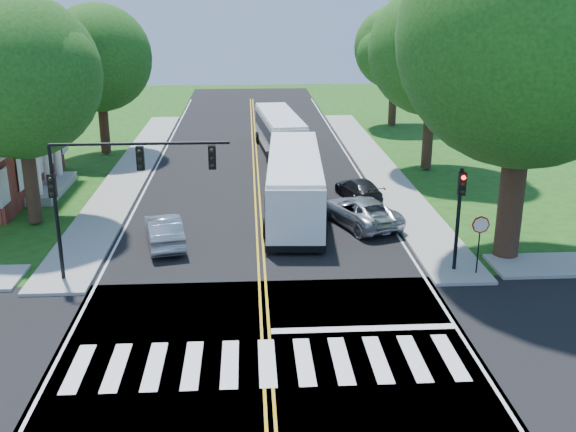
{
  "coord_description": "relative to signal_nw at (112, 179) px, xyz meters",
  "views": [
    {
      "loc": [
        -0.48,
        -19.62,
        11.29
      ],
      "look_at": [
        1.14,
        7.29,
        2.4
      ],
      "focal_mm": 42.0,
      "sensor_mm": 36.0,
      "label": 1
    }
  ],
  "objects": [
    {
      "name": "tree_east_far",
      "position": [
        18.36,
        33.57,
        2.48
      ],
      "size": [
        7.2,
        7.2,
        10.34
      ],
      "color": "#311D13",
      "rests_on": "ground"
    },
    {
      "name": "ground",
      "position": [
        5.86,
        -6.43,
        -4.38
      ],
      "size": [
        140.0,
        140.0,
        0.0
      ],
      "primitive_type": "plane",
      "color": "#1D4511",
      "rests_on": "ground"
    },
    {
      "name": "sidewalk_ne",
      "position": [
        14.16,
        18.57,
        -4.3
      ],
      "size": [
        2.6,
        40.0,
        0.15
      ],
      "primitive_type": "cube",
      "color": "gray",
      "rests_on": "ground"
    },
    {
      "name": "suv",
      "position": [
        11.03,
        6.45,
        -3.63
      ],
      "size": [
        4.16,
        5.83,
        1.47
      ],
      "primitive_type": "imported",
      "rotation": [
        0.0,
        0.0,
        3.5
      ],
      "color": "#B8BAC0",
      "rests_on": "road"
    },
    {
      "name": "tree_ne_big",
      "position": [
        16.86,
        1.57,
        5.24
      ],
      "size": [
        10.8,
        10.8,
        14.91
      ],
      "color": "#311D13",
      "rests_on": "ground"
    },
    {
      "name": "sidewalk_nw",
      "position": [
        -2.44,
        18.57,
        -4.3
      ],
      "size": [
        2.6,
        40.0,
        0.15
      ],
      "primitive_type": "cube",
      "color": "gray",
      "rests_on": "ground"
    },
    {
      "name": "tree_west_near",
      "position": [
        -5.64,
        7.57,
        3.15
      ],
      "size": [
        8.0,
        8.0,
        11.4
      ],
      "color": "#311D13",
      "rests_on": "ground"
    },
    {
      "name": "tree_west_far",
      "position": [
        -5.14,
        23.57,
        2.62
      ],
      "size": [
        7.6,
        7.6,
        10.67
      ],
      "color": "#311D13",
      "rests_on": "ground"
    },
    {
      "name": "center_line",
      "position": [
        5.86,
        15.57,
        -4.36
      ],
      "size": [
        0.36,
        70.0,
        0.01
      ],
      "primitive_type": "cube",
      "color": "gold",
      "rests_on": "road"
    },
    {
      "name": "stop_bar",
      "position": [
        9.36,
        -4.83,
        -4.36
      ],
      "size": [
        6.6,
        0.4,
        0.01
      ],
      "primitive_type": "cube",
      "color": "silver",
      "rests_on": "road"
    },
    {
      "name": "bus_lead",
      "position": [
        7.8,
        8.51,
        -2.63
      ],
      "size": [
        3.63,
        12.82,
        3.28
      ],
      "rotation": [
        0.0,
        0.0,
        3.08
      ],
      "color": "white",
      "rests_on": "road"
    },
    {
      "name": "stop_sign",
      "position": [
        14.86,
        -0.45,
        -2.35
      ],
      "size": [
        0.76,
        0.08,
        2.53
      ],
      "color": "black",
      "rests_on": "ground"
    },
    {
      "name": "bus_follow",
      "position": [
        7.72,
        23.3,
        -2.82
      ],
      "size": [
        3.5,
        11.52,
        2.93
      ],
      "rotation": [
        0.0,
        0.0,
        3.23
      ],
      "color": "white",
      "rests_on": "road"
    },
    {
      "name": "hatchback",
      "position": [
        1.35,
        4.05,
        -3.63
      ],
      "size": [
        2.47,
        4.69,
        1.47
      ],
      "primitive_type": "imported",
      "rotation": [
        0.0,
        0.0,
        3.36
      ],
      "color": "#A2A4A8",
      "rests_on": "road"
    },
    {
      "name": "edge_line_e",
      "position": [
        12.66,
        15.57,
        -4.36
      ],
      "size": [
        0.12,
        70.0,
        0.01
      ],
      "primitive_type": "cube",
      "color": "silver",
      "rests_on": "road"
    },
    {
      "name": "dark_sedan",
      "position": [
        11.69,
        10.97,
        -3.76
      ],
      "size": [
        2.62,
        4.49,
        1.22
      ],
      "primitive_type": "imported",
      "rotation": [
        0.0,
        0.0,
        3.37
      ],
      "color": "black",
      "rests_on": "road"
    },
    {
      "name": "signal_nw",
      "position": [
        0.0,
        0.0,
        0.0
      ],
      "size": [
        7.15,
        0.46,
        5.66
      ],
      "color": "black",
      "rests_on": "ground"
    },
    {
      "name": "cross_road",
      "position": [
        5.86,
        -6.43,
        -4.37
      ],
      "size": [
        60.0,
        12.0,
        0.01
      ],
      "primitive_type": "cube",
      "color": "black",
      "rests_on": "ground"
    },
    {
      "name": "road",
      "position": [
        5.86,
        11.57,
        -4.37
      ],
      "size": [
        14.0,
        96.0,
        0.01
      ],
      "primitive_type": "cube",
      "color": "black",
      "rests_on": "ground"
    },
    {
      "name": "signal_ne",
      "position": [
        14.06,
        0.01,
        -1.41
      ],
      "size": [
        0.3,
        0.46,
        4.4
      ],
      "color": "black",
      "rests_on": "ground"
    },
    {
      "name": "edge_line_w",
      "position": [
        -0.94,
        15.57,
        -4.36
      ],
      "size": [
        0.12,
        70.0,
        0.01
      ],
      "primitive_type": "cube",
      "color": "silver",
      "rests_on": "road"
    },
    {
      "name": "tree_east_mid",
      "position": [
        17.36,
        17.57,
        3.48
      ],
      "size": [
        8.4,
        8.4,
        11.93
      ],
      "color": "#311D13",
      "rests_on": "ground"
    },
    {
      "name": "crosswalk",
      "position": [
        5.86,
        -6.93,
        -4.36
      ],
      "size": [
        12.6,
        3.0,
        0.01
      ],
      "primitive_type": "cube",
      "color": "silver",
      "rests_on": "road"
    }
  ]
}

